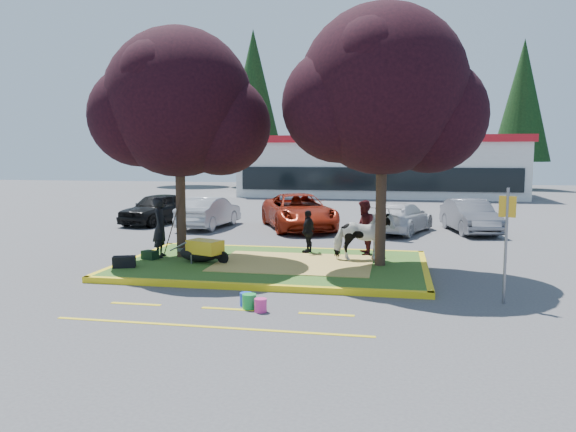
% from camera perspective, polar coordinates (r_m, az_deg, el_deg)
% --- Properties ---
extents(ground, '(90.00, 90.00, 0.00)m').
position_cam_1_polar(ground, '(15.49, -1.55, -5.29)').
color(ground, '#424244').
rests_on(ground, ground).
extents(median_island, '(8.00, 5.00, 0.15)m').
position_cam_1_polar(median_island, '(15.48, -1.55, -5.01)').
color(median_island, '#2E591C').
rests_on(median_island, ground).
extents(curb_near, '(8.30, 0.16, 0.15)m').
position_cam_1_polar(curb_near, '(13.03, -4.02, -7.20)').
color(curb_near, yellow).
rests_on(curb_near, ground).
extents(curb_far, '(8.30, 0.16, 0.15)m').
position_cam_1_polar(curb_far, '(17.96, 0.23, -3.42)').
color(curb_far, yellow).
rests_on(curb_far, ground).
extents(curb_left, '(0.16, 5.30, 0.15)m').
position_cam_1_polar(curb_left, '(16.82, -15.29, -4.32)').
color(curb_left, yellow).
rests_on(curb_left, ground).
extents(curb_right, '(0.16, 5.30, 0.15)m').
position_cam_1_polar(curb_right, '(15.14, 13.77, -5.45)').
color(curb_right, yellow).
rests_on(curb_right, ground).
extents(straw_bedding, '(4.20, 3.00, 0.01)m').
position_cam_1_polar(straw_bedding, '(15.34, 0.64, -4.81)').
color(straw_bedding, '#D6BC58').
rests_on(straw_bedding, median_island).
extents(tree_purple_left, '(5.06, 4.20, 6.51)m').
position_cam_1_polar(tree_purple_left, '(16.41, -10.99, 10.56)').
color(tree_purple_left, black).
rests_on(tree_purple_left, median_island).
extents(tree_purple_right, '(5.30, 4.40, 6.82)m').
position_cam_1_polar(tree_purple_right, '(15.07, 9.69, 11.73)').
color(tree_purple_right, black).
rests_on(tree_purple_right, median_island).
extents(fire_lane_stripe_a, '(1.10, 0.12, 0.01)m').
position_cam_1_polar(fire_lane_stripe_a, '(12.26, -15.20, -8.62)').
color(fire_lane_stripe_a, yellow).
rests_on(fire_lane_stripe_a, ground).
extents(fire_lane_stripe_b, '(1.10, 0.12, 0.01)m').
position_cam_1_polar(fire_lane_stripe_b, '(11.54, -6.12, -9.37)').
color(fire_lane_stripe_b, yellow).
rests_on(fire_lane_stripe_b, ground).
extents(fire_lane_stripe_c, '(1.10, 0.12, 0.01)m').
position_cam_1_polar(fire_lane_stripe_c, '(11.14, 3.92, -9.93)').
color(fire_lane_stripe_c, yellow).
rests_on(fire_lane_stripe_c, ground).
extents(fire_lane_long, '(6.00, 0.10, 0.01)m').
position_cam_1_polar(fire_lane_long, '(10.45, -8.08, -11.09)').
color(fire_lane_long, yellow).
rests_on(fire_lane_long, ground).
extents(retail_building, '(20.40, 8.40, 4.40)m').
position_cam_1_polar(retail_building, '(42.83, 9.24, 5.09)').
color(retail_building, silver).
rests_on(retail_building, ground).
extents(treeline, '(46.58, 7.80, 14.63)m').
position_cam_1_polar(treeline, '(52.66, 8.81, 11.29)').
color(treeline, black).
rests_on(treeline, ground).
extents(cow, '(1.74, 1.06, 1.37)m').
position_cam_1_polar(cow, '(15.74, 7.66, -2.08)').
color(cow, white).
rests_on(cow, median_island).
extents(calf, '(1.22, 0.83, 0.49)m').
position_cam_1_polar(calf, '(15.71, -8.96, -3.74)').
color(calf, black).
rests_on(calf, median_island).
extents(handler, '(0.51, 0.69, 1.73)m').
position_cam_1_polar(handler, '(16.59, -12.84, -1.12)').
color(handler, black).
rests_on(handler, median_island).
extents(visitor_a, '(0.69, 0.85, 1.62)m').
position_cam_1_polar(visitor_a, '(16.68, 7.70, -1.17)').
color(visitor_a, '#441318').
rests_on(visitor_a, median_island).
extents(visitor_b, '(0.51, 0.82, 1.30)m').
position_cam_1_polar(visitor_b, '(16.89, 2.08, -1.57)').
color(visitor_b, black).
rests_on(visitor_b, median_island).
extents(wheelbarrow, '(1.66, 0.85, 0.63)m').
position_cam_1_polar(wheelbarrow, '(15.48, -8.40, -3.16)').
color(wheelbarrow, black).
rests_on(wheelbarrow, median_island).
extents(gear_bag_dark, '(0.65, 0.49, 0.29)m').
position_cam_1_polar(gear_bag_dark, '(15.40, -16.31, -4.49)').
color(gear_bag_dark, black).
rests_on(gear_bag_dark, median_island).
extents(gear_bag_green, '(0.53, 0.43, 0.24)m').
position_cam_1_polar(gear_bag_green, '(16.40, -13.84, -3.85)').
color(gear_bag_green, black).
rests_on(gear_bag_green, median_island).
extents(sign_post, '(0.33, 0.15, 2.43)m').
position_cam_1_polar(sign_post, '(12.43, 21.30, -1.62)').
color(sign_post, slate).
rests_on(sign_post, ground).
extents(bucket_green, '(0.35, 0.35, 0.31)m').
position_cam_1_polar(bucket_green, '(11.48, -3.96, -8.66)').
color(bucket_green, green).
rests_on(bucket_green, ground).
extents(bucket_pink, '(0.29, 0.29, 0.27)m').
position_cam_1_polar(bucket_pink, '(11.26, -2.80, -9.05)').
color(bucket_pink, '#EA348C').
rests_on(bucket_pink, ground).
extents(bucket_blue, '(0.33, 0.33, 0.27)m').
position_cam_1_polar(bucket_blue, '(11.72, -4.29, -8.43)').
color(bucket_blue, blue).
rests_on(bucket_blue, ground).
extents(car_black, '(2.52, 4.32, 1.38)m').
position_cam_1_polar(car_black, '(25.73, -13.12, 0.75)').
color(car_black, black).
rests_on(car_black, ground).
extents(car_silver, '(1.72, 4.08, 1.31)m').
position_cam_1_polar(car_silver, '(23.99, -8.01, 0.38)').
color(car_silver, '#A5A8AD').
rests_on(car_silver, ground).
extents(car_red, '(4.25, 5.80, 1.46)m').
position_cam_1_polar(car_red, '(23.30, 1.09, 0.45)').
color(car_red, maroon).
rests_on(car_red, ground).
extents(car_white, '(2.96, 4.53, 1.22)m').
position_cam_1_polar(car_white, '(22.65, 11.34, -0.15)').
color(car_white, silver).
rests_on(car_white, ground).
extents(car_grey, '(2.11, 4.17, 1.31)m').
position_cam_1_polar(car_grey, '(23.39, 18.01, -0.02)').
color(car_grey, slate).
rests_on(car_grey, ground).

